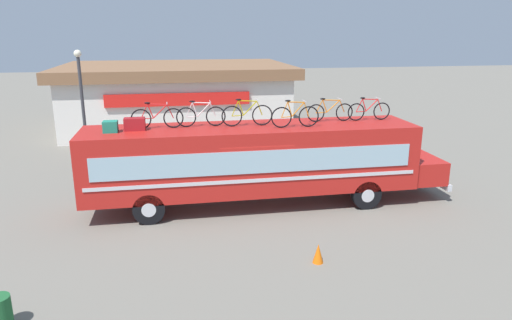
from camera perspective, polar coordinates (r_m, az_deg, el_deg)
name	(u,v)px	position (r m, az deg, el deg)	size (l,w,h in m)	color
ground_plane	(252,205)	(17.12, -0.53, -5.50)	(120.00, 120.00, 0.00)	slate
bus	(258,159)	(16.61, 0.30, 0.15)	(13.09, 2.52, 2.93)	red
luggage_bag_1	(110,127)	(16.05, -17.42, 3.92)	(0.47, 0.41, 0.37)	#1E7F66
luggage_bag_2	(135,124)	(16.16, -14.64, 4.29)	(0.69, 0.41, 0.42)	maroon
rooftop_bicycle_1	(157,117)	(16.23, -12.03, 5.12)	(1.77, 0.44, 0.91)	black
rooftop_bicycle_2	(201,116)	(16.31, -6.77, 5.41)	(1.72, 0.44, 0.92)	black
rooftop_bicycle_3	(247,115)	(16.30, -1.11, 5.58)	(1.81, 0.44, 0.97)	black
rooftop_bicycle_4	(295,116)	(16.12, 4.81, 5.40)	(1.69, 0.44, 0.96)	black
rooftop_bicycle_5	(330,112)	(17.34, 9.06, 5.88)	(1.75, 0.44, 0.87)	black
rooftop_bicycle_6	(369,111)	(17.85, 13.67, 5.91)	(1.66, 0.44, 0.87)	black
roadside_building	(177,95)	(31.23, -9.64, 7.87)	(14.43, 9.96, 4.02)	silver
trash_bin	(0,313)	(11.76, -28.89, -16.08)	(0.49, 0.49, 0.75)	#1E592D
traffic_cone	(318,253)	(13.11, 7.63, -11.27)	(0.30, 0.30, 0.55)	orange
street_lamp	(82,100)	(21.88, -20.52, 6.86)	(0.32, 0.32, 5.37)	#38383D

